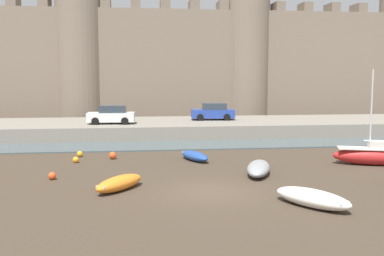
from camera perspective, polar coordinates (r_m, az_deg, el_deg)
name	(u,v)px	position (r m, az deg, el deg)	size (l,w,h in m)	color
ground_plane	(210,192)	(21.44, 2.28, -8.10)	(160.00, 160.00, 0.00)	#423528
water_channel	(181,145)	(35.09, -1.42, -2.22)	(80.00, 4.50, 0.10)	#47565B
quay_road	(173,128)	(42.17, -2.38, 0.05)	(70.57, 10.00, 1.24)	gray
castle	(165,53)	(53.24, -3.42, 9.53)	(64.48, 5.91, 22.13)	#7A6B5B
rowboat_near_channel_right	(195,156)	(29.06, 0.35, -3.54)	(2.02, 3.05, 0.60)	#234793
sailboat_midflat_centre	(374,155)	(29.76, 22.09, -3.20)	(4.99, 2.73, 5.86)	red
rowboat_foreground_left	(258,168)	(25.28, 8.43, -5.04)	(2.40, 3.98, 0.70)	gray
rowboat_foreground_centre	(119,183)	(21.90, -9.20, -6.88)	(2.68, 3.05, 0.70)	orange
rowboat_midflat_right	(312,198)	(19.63, 15.04, -8.55)	(3.04, 3.56, 0.74)	silver
mooring_buoy_near_shore	(113,155)	(30.03, -10.03, -3.45)	(0.49, 0.49, 0.49)	#E04C1E
mooring_buoy_near_channel	(80,154)	(31.30, -14.06, -3.22)	(0.40, 0.40, 0.40)	orange
mooring_buoy_off_centre	(52,176)	(24.93, -17.34, -5.82)	(0.41, 0.41, 0.41)	#E04C1E
mooring_buoy_mid_mud	(76,160)	(29.26, -14.54, -3.93)	(0.39, 0.39, 0.39)	orange
car_quay_east	(111,115)	(40.26, -10.19, 1.64)	(4.19, 2.07, 1.62)	silver
car_quay_centre_west	(213,112)	(43.23, 2.70, 2.07)	(4.19, 2.07, 1.62)	#263F99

